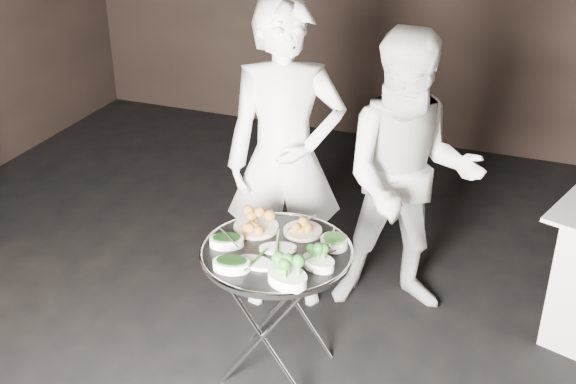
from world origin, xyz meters
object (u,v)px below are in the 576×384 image
(serving_tray, at_px, (276,252))
(waiter_left, at_px, (285,160))
(tray_stand, at_px, (277,307))
(waiter_right, at_px, (409,178))

(serving_tray, distance_m, waiter_left, 0.68)
(tray_stand, relative_size, serving_tray, 0.96)
(tray_stand, xyz_separation_m, waiter_left, (-0.20, 0.63, 0.49))
(waiter_right, bearing_deg, waiter_left, 177.54)
(tray_stand, bearing_deg, waiter_left, 107.61)
(serving_tray, xyz_separation_m, waiter_left, (-0.20, 0.63, 0.17))
(serving_tray, bearing_deg, waiter_right, 60.79)
(waiter_left, distance_m, waiter_right, 0.67)
(waiter_left, xyz_separation_m, waiter_right, (0.64, 0.17, -0.07))
(waiter_left, relative_size, waiter_right, 1.09)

